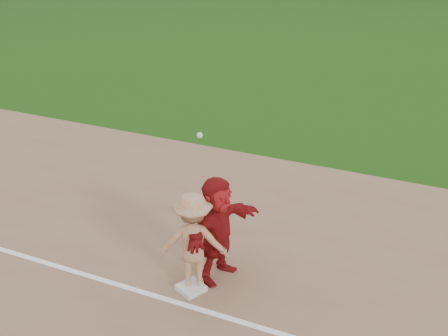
% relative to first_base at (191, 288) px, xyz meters
% --- Properties ---
extents(ground, '(160.00, 160.00, 0.00)m').
position_rel_first_base_xyz_m(ground, '(-0.30, 0.43, -0.06)').
color(ground, '#1B440D').
rests_on(ground, ground).
extents(foul_line, '(60.00, 0.10, 0.01)m').
position_rel_first_base_xyz_m(foul_line, '(-0.30, -0.37, -0.04)').
color(foul_line, white).
rests_on(foul_line, infield_dirt).
extents(first_base, '(0.51, 0.51, 0.09)m').
position_rel_first_base_xyz_m(first_base, '(0.00, 0.00, 0.00)').
color(first_base, silver).
rests_on(first_base, infield_dirt).
extents(base_runner, '(0.93, 1.75, 1.80)m').
position_rel_first_base_xyz_m(base_runner, '(0.22, 0.53, 0.86)').
color(base_runner, maroon).
rests_on(base_runner, infield_dirt).
extents(first_base_play, '(1.24, 0.99, 2.56)m').
position_rel_first_base_xyz_m(first_base_play, '(-0.01, 0.13, 0.80)').
color(first_base_play, '#9E9EA1').
rests_on(first_base_play, infield_dirt).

